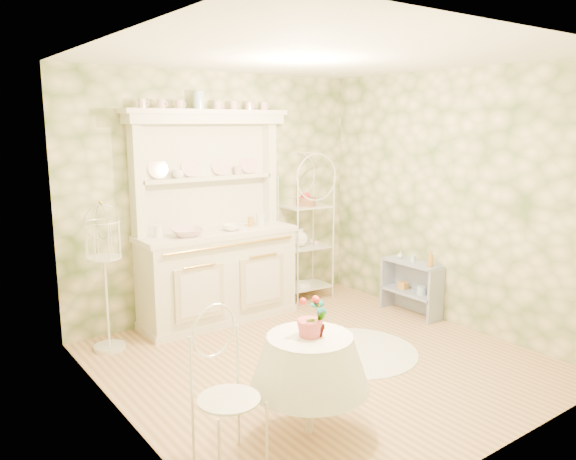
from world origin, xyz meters
TOP-DOWN VIEW (x-y plane):
  - floor at (0.00, 0.00)m, footprint 3.60×3.60m
  - ceiling at (0.00, 0.00)m, footprint 3.60×3.60m
  - wall_left at (-1.80, 0.00)m, footprint 3.60×3.60m
  - wall_right at (1.80, 0.00)m, footprint 3.60×3.60m
  - wall_back at (0.00, 1.80)m, footprint 3.60×3.60m
  - wall_front at (0.00, -1.80)m, footprint 3.60×3.60m
  - kitchen_dresser at (-0.20, 1.52)m, footprint 1.87×0.61m
  - bakers_rack at (1.08, 1.60)m, footprint 0.63×0.47m
  - side_shelf at (1.66, 0.40)m, footprint 0.32×0.71m
  - round_table at (-0.82, -0.87)m, footprint 0.84×0.84m
  - cafe_chair at (-1.47, -0.88)m, footprint 0.47×0.47m
  - birdcage_stand at (-1.46, 1.43)m, footprint 0.39×0.39m
  - floor_basket at (-0.07, 0.32)m, footprint 0.37×0.37m
  - lace_rug at (0.39, -0.02)m, footprint 1.49×1.49m
  - bowl_floral at (-0.60, 1.42)m, footprint 0.38×0.38m
  - bowl_white at (-0.07, 1.43)m, footprint 0.21×0.21m
  - cup_left at (-0.56, 1.68)m, footprint 0.13×0.13m
  - cup_right at (0.17, 1.68)m, footprint 0.14×0.14m
  - potted_geranium at (-0.78, -0.91)m, footprint 0.17×0.13m
  - bottle_amber at (1.64, 0.13)m, footprint 0.07×0.07m
  - bottle_blue at (1.65, 0.37)m, footprint 0.05×0.05m
  - bottle_glass at (1.67, 0.59)m, footprint 0.08×0.08m

SIDE VIEW (x-z plane):
  - floor at x=0.00m, z-range 0.00..0.00m
  - lace_rug at x=0.39m, z-range 0.00..0.01m
  - floor_basket at x=-0.07m, z-range 0.00..0.23m
  - side_shelf at x=1.66m, z-range 0.00..0.59m
  - round_table at x=-0.82m, z-range 0.00..0.71m
  - cafe_chair at x=-1.47m, z-range 0.00..0.88m
  - bottle_glass at x=1.67m, z-range 0.60..0.69m
  - bottle_blue at x=1.65m, z-range 0.60..0.71m
  - bottle_amber at x=1.64m, z-range 0.59..0.77m
  - birdcage_stand at x=-1.46m, z-range 0.00..1.49m
  - potted_geranium at x=-0.78m, z-range 0.71..0.99m
  - bakers_rack at x=1.08m, z-range 0.00..1.92m
  - bowl_floral at x=-0.60m, z-range 0.98..1.06m
  - bowl_white at x=-0.07m, z-range 0.98..1.05m
  - kitchen_dresser at x=-0.20m, z-range 0.00..2.29m
  - wall_left at x=-1.80m, z-range 1.35..1.35m
  - wall_right at x=1.80m, z-range 1.35..1.35m
  - wall_back at x=0.00m, z-range 1.35..1.35m
  - wall_front at x=0.00m, z-range 1.35..1.35m
  - cup_left at x=-0.56m, z-range 1.56..1.66m
  - cup_right at x=0.17m, z-range 1.56..1.66m
  - ceiling at x=0.00m, z-range 2.70..2.70m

